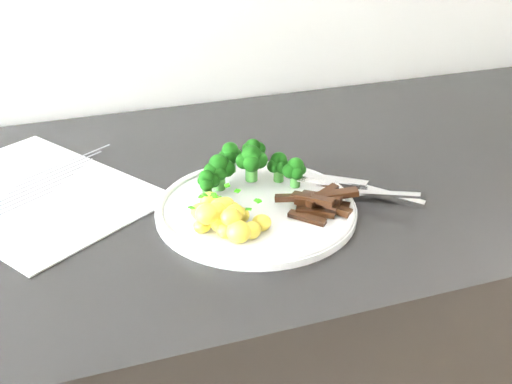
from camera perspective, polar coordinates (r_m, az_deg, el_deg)
name	(u,v)px	position (r m, az deg, el deg)	size (l,w,h in m)	color
recipe_paper	(33,193)	(0.87, -19.87, -0.06)	(0.36, 0.39, 0.00)	white
plate	(256,208)	(0.78, 0.00, -1.48)	(0.25, 0.25, 0.01)	white
broccoli	(247,164)	(0.81, -0.79, 2.64)	(0.14, 0.09, 0.06)	#2F6B24
potatoes	(225,217)	(0.72, -2.87, -2.30)	(0.09, 0.11, 0.04)	#DACB4E
beef_strips	(319,202)	(0.77, 5.85, -0.96)	(0.10, 0.08, 0.02)	black
fork	(360,190)	(0.81, 9.52, 0.19)	(0.14, 0.11, 0.01)	silver
knife	(374,192)	(0.83, 10.87, 0.04)	(0.14, 0.13, 0.02)	silver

